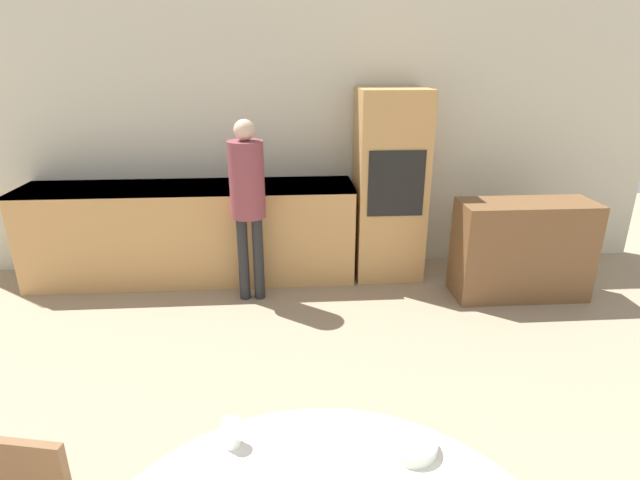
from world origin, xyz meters
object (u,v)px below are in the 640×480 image
(oven_unit, at_px, (389,186))
(bowl_near, at_px, (412,445))
(sideboard, at_px, (522,250))
(person_standing, at_px, (247,192))
(cup, at_px, (231,433))

(oven_unit, relative_size, bowl_near, 10.15)
(oven_unit, bearing_deg, bowl_near, -100.08)
(oven_unit, distance_m, sideboard, 1.33)
(oven_unit, xyz_separation_m, bowl_near, (-0.58, -3.25, -0.10))
(bowl_near, bearing_deg, sideboard, 57.70)
(person_standing, height_order, cup, person_standing)
(sideboard, distance_m, bowl_near, 3.17)
(oven_unit, distance_m, person_standing, 1.41)
(cup, distance_m, bowl_near, 0.63)
(cup, relative_size, bowl_near, 0.55)
(sideboard, distance_m, person_standing, 2.48)
(person_standing, xyz_separation_m, cup, (0.11, -2.68, -0.17))
(person_standing, bearing_deg, cup, -87.70)
(oven_unit, xyz_separation_m, person_standing, (-1.31, -0.49, 0.10))
(bowl_near, bearing_deg, person_standing, 104.93)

